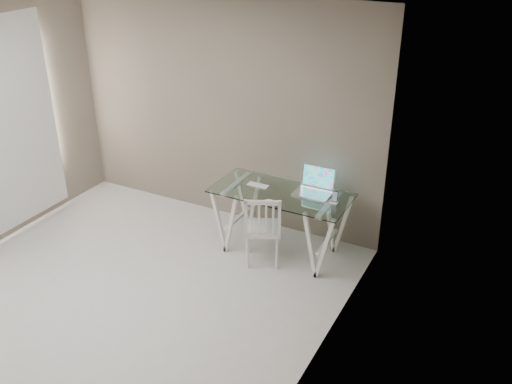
# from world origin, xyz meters

# --- Properties ---
(room) EXTENTS (4.50, 4.52, 2.71)m
(room) POSITION_xyz_m (-0.06, 0.02, 1.72)
(room) COLOR beige
(room) RESTS_ON ground
(desk) EXTENTS (1.50, 0.70, 0.75)m
(desk) POSITION_xyz_m (1.02, 1.73, 0.38)
(desk) COLOR silver
(desk) RESTS_ON ground
(chair) EXTENTS (0.51, 0.51, 0.84)m
(chair) POSITION_xyz_m (0.96, 1.41, 0.46)
(chair) COLOR silver
(chair) RESTS_ON ground
(laptop) EXTENTS (0.39, 0.32, 0.27)m
(laptop) POSITION_xyz_m (1.34, 1.91, 0.81)
(laptop) COLOR silver
(laptop) RESTS_ON desk
(keyboard) EXTENTS (0.26, 0.11, 0.01)m
(keyboard) POSITION_xyz_m (0.72, 1.77, 0.75)
(keyboard) COLOR silver
(keyboard) RESTS_ON desk
(mouse) EXTENTS (0.12, 0.07, 0.04)m
(mouse) POSITION_xyz_m (1.02, 1.45, 0.76)
(mouse) COLOR white
(mouse) RESTS_ON desk
(phone_dock) EXTENTS (0.07, 0.07, 0.13)m
(phone_dock) POSITION_xyz_m (1.61, 1.76, 0.78)
(phone_dock) COLOR white
(phone_dock) RESTS_ON desk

